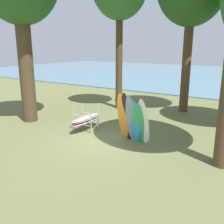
% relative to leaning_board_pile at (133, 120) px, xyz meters
% --- Properties ---
extents(ground_plane, '(80.00, 80.00, 0.00)m').
position_rel_leaning_board_pile_xyz_m(ground_plane, '(-1.38, -0.57, -1.05)').
color(ground_plane, '#60663D').
extents(lake_water, '(80.00, 36.00, 0.10)m').
position_rel_leaning_board_pile_xyz_m(lake_water, '(-1.38, 29.62, -1.00)').
color(lake_water, slate).
rests_on(lake_water, ground).
extents(leaning_board_pile, '(1.64, 0.65, 2.28)m').
position_rel_leaning_board_pile_xyz_m(leaning_board_pile, '(0.00, 0.00, 0.00)').
color(leaning_board_pile, orange).
rests_on(leaning_board_pile, ground).
extents(board_storage_rack, '(1.15, 2.12, 1.25)m').
position_rel_leaning_board_pile_xyz_m(board_storage_rack, '(-2.87, 0.31, -0.53)').
color(board_storage_rack, '#9EA0A5').
rests_on(board_storage_rack, ground).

